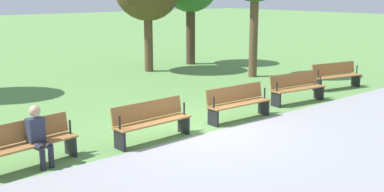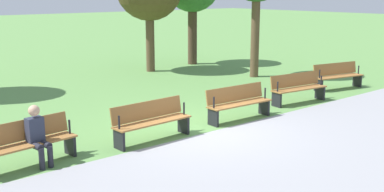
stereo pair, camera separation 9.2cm
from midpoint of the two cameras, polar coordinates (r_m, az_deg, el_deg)
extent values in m
plane|color=#5B8C47|center=(11.62, 0.80, -4.12)|extent=(120.00, 120.00, 0.00)
cube|color=#939399|center=(9.54, 13.81, -8.29)|extent=(28.72, 5.94, 0.01)
cube|color=#996633|center=(17.12, 17.04, 2.31)|extent=(2.00, 0.82, 0.04)
cube|color=#996633|center=(17.22, 16.62, 3.21)|extent=(1.93, 0.49, 0.40)
cube|color=black|center=(17.82, 19.06, 1.80)|extent=(0.13, 0.38, 0.43)
cylinder|color=black|center=(17.74, 19.19, 3.04)|extent=(0.05, 0.05, 0.30)
cube|color=black|center=(16.53, 14.76, 1.27)|extent=(0.13, 0.38, 0.43)
cylinder|color=black|center=(16.45, 14.89, 2.61)|extent=(0.05, 0.05, 0.30)
cube|color=#996633|center=(14.65, 12.59, 0.90)|extent=(1.99, 0.67, 0.04)
cube|color=#996633|center=(14.74, 12.08, 1.95)|extent=(1.94, 0.34, 0.40)
cube|color=black|center=(15.36, 14.94, 0.42)|extent=(0.10, 0.38, 0.43)
cylinder|color=black|center=(15.27, 15.08, 1.85)|extent=(0.05, 0.05, 0.30)
cube|color=black|center=(14.07, 9.94, -0.43)|extent=(0.10, 0.38, 0.43)
cylinder|color=black|center=(13.98, 10.06, 1.13)|extent=(0.05, 0.05, 0.30)
cube|color=#996633|center=(12.45, 5.58, -0.91)|extent=(1.96, 0.52, 0.04)
cube|color=#996633|center=(12.54, 4.98, 0.33)|extent=(1.95, 0.18, 0.40)
cube|color=black|center=(13.13, 8.47, -1.32)|extent=(0.07, 0.38, 0.43)
cylinder|color=black|center=(13.03, 8.59, 0.35)|extent=(0.05, 0.05, 0.30)
cube|color=black|center=(11.91, 2.35, -2.63)|extent=(0.07, 0.38, 0.43)
cylinder|color=black|center=(11.80, 2.43, -0.80)|extent=(0.05, 0.05, 0.30)
cube|color=#996633|center=(10.69, -4.95, -3.16)|extent=(1.96, 0.52, 0.04)
cube|color=#996633|center=(10.79, -5.62, -1.70)|extent=(1.95, 0.18, 0.40)
cube|color=black|center=(11.31, -1.25, -3.46)|extent=(0.07, 0.38, 0.43)
cylinder|color=black|center=(11.19, -1.20, -1.53)|extent=(0.05, 0.05, 0.30)
cube|color=black|center=(10.26, -8.99, -5.32)|extent=(0.07, 0.38, 0.43)
cylinder|color=black|center=(10.13, -9.01, -3.22)|extent=(0.05, 0.05, 0.30)
cube|color=#996633|center=(9.65, -19.40, -5.60)|extent=(1.99, 0.67, 0.04)
cube|color=#996633|center=(9.75, -20.06, -3.97)|extent=(1.94, 0.34, 0.40)
cube|color=black|center=(10.15, -14.74, -5.79)|extent=(0.10, 0.38, 0.43)
cylinder|color=black|center=(10.01, -14.80, -3.67)|extent=(0.05, 0.05, 0.30)
cube|color=#2D3347|center=(9.67, -18.67, -3.95)|extent=(0.34, 0.24, 0.50)
sphere|color=tan|center=(9.55, -18.78, -1.73)|extent=(0.22, 0.22, 0.22)
cylinder|color=#23232D|center=(9.64, -17.58, -5.61)|extent=(0.17, 0.37, 0.13)
cylinder|color=#23232D|center=(9.55, -16.95, -7.08)|extent=(0.12, 0.12, 0.43)
cylinder|color=#23232D|center=(9.56, -18.52, -5.83)|extent=(0.17, 0.37, 0.13)
cylinder|color=#23232D|center=(9.47, -17.90, -7.32)|extent=(0.12, 0.12, 0.43)
cylinder|color=#4C3828|center=(21.95, -0.29, 7.57)|extent=(0.42, 0.42, 2.84)
cylinder|color=brown|center=(19.99, -5.42, 6.70)|extent=(0.36, 0.36, 2.61)
cylinder|color=brown|center=(18.75, 7.33, 7.40)|extent=(0.33, 0.33, 3.35)
camera|label=1|loc=(0.05, -90.23, -0.05)|focal=44.06mm
camera|label=2|loc=(0.05, 89.77, 0.05)|focal=44.06mm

